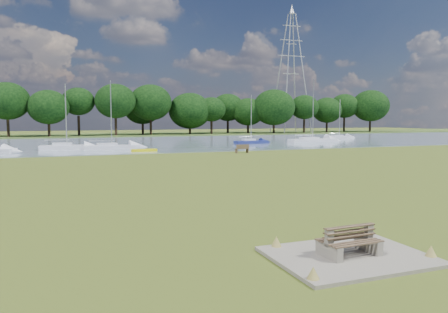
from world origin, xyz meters
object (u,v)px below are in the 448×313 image
object	(u,v)px
sailboat_0	(312,139)
sailboat_7	(339,136)
sailboat_1	(66,146)
sailboat_5	(251,141)
kayak	(144,150)
bench_pair	(349,242)
riverbank_bench	(242,149)
sailboat_4	(111,146)
pylon	(291,53)

from	to	relation	value
sailboat_0	sailboat_7	xyz separation A→B (m)	(10.26, 7.50, -0.05)
sailboat_1	sailboat_5	xyz separation A→B (m)	(25.01, 2.73, -0.05)
kayak	sailboat_0	world-z (taller)	sailboat_0
bench_pair	sailboat_7	world-z (taller)	sailboat_7
riverbank_bench	sailboat_4	bearing A→B (deg)	136.27
sailboat_0	sailboat_4	world-z (taller)	sailboat_0
sailboat_0	sailboat_1	size ratio (longest dim) A/B	1.25
bench_pair	sailboat_5	distance (m)	50.92
sailboat_5	sailboat_7	world-z (taller)	sailboat_5
riverbank_bench	sailboat_0	size ratio (longest dim) A/B	0.16
pylon	sailboat_4	world-z (taller)	pylon
bench_pair	pylon	bearing A→B (deg)	58.42
sailboat_4	kayak	bearing A→B (deg)	-58.65
pylon	sailboat_5	distance (m)	49.19
bench_pair	sailboat_7	bearing A→B (deg)	51.57
pylon	sailboat_4	bearing A→B (deg)	-139.31
sailboat_4	sailboat_7	distance (m)	42.41
sailboat_7	bench_pair	bearing A→B (deg)	-128.00
bench_pair	sailboat_5	xyz separation A→B (m)	(18.49, 47.45, 0.04)
sailboat_4	sailboat_7	bearing A→B (deg)	14.63
sailboat_0	riverbank_bench	bearing A→B (deg)	-139.87
pylon	sailboat_1	distance (m)	67.86
kayak	pylon	bearing A→B (deg)	45.77
pylon	riverbank_bench	bearing A→B (deg)	-124.25
sailboat_0	sailboat_4	distance (m)	30.78
sailboat_1	sailboat_7	distance (m)	46.96
kayak	sailboat_7	xyz separation A→B (m)	(37.68, 16.54, 0.27)
sailboat_5	sailboat_1	bearing A→B (deg)	-179.26
bench_pair	sailboat_7	distance (m)	67.84
bench_pair	sailboat_1	distance (m)	45.20
pylon	sailboat_4	distance (m)	64.85
riverbank_bench	sailboat_1	distance (m)	20.96
sailboat_0	sailboat_5	bearing A→B (deg)	-176.67
sailboat_7	kayak	bearing A→B (deg)	-158.97
sailboat_0	pylon	bearing A→B (deg)	66.49
sailboat_0	sailboat_5	world-z (taller)	sailboat_0
sailboat_0	sailboat_7	bearing A→B (deg)	37.34
sailboat_5	pylon	bearing A→B (deg)	47.98
riverbank_bench	sailboat_7	world-z (taller)	sailboat_7
riverbank_bench	sailboat_4	size ratio (longest dim) A/B	0.20
kayak	sailboat_0	distance (m)	28.87
riverbank_bench	bench_pair	bearing A→B (deg)	-113.55
bench_pair	sailboat_0	bearing A→B (deg)	55.71
kayak	sailboat_5	xyz separation A→B (m)	(16.94, 8.64, 0.30)
kayak	riverbank_bench	bearing A→B (deg)	-29.28
bench_pair	sailboat_0	size ratio (longest dim) A/B	0.17
sailboat_1	sailboat_5	distance (m)	25.15
sailboat_7	sailboat_5	bearing A→B (deg)	-161.82
sailboat_0	sailboat_1	distance (m)	35.62
pylon	sailboat_1	world-z (taller)	pylon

